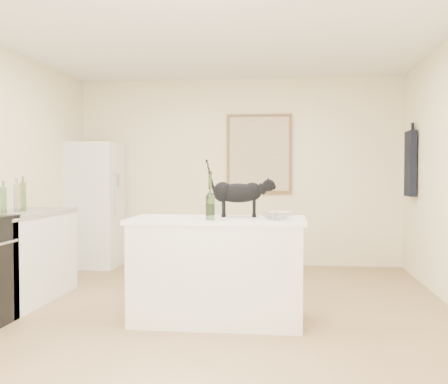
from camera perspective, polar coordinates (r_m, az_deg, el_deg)
floor at (r=4.97m, az=-1.55°, el=-12.94°), size 5.50×5.50×0.00m
ceiling at (r=4.98m, az=-1.58°, el=17.34°), size 5.50×5.50×0.00m
wall_back at (r=7.54m, az=1.49°, el=2.14°), size 4.50×0.00×4.50m
wall_front at (r=2.12m, az=-12.46°, el=2.44°), size 4.50×0.00×4.50m
island_base at (r=4.67m, az=-0.69°, el=-8.51°), size 1.44×0.67×0.86m
island_top at (r=4.61m, az=-0.69°, el=-3.00°), size 1.50×0.70×0.04m
left_cabinets at (r=5.77m, az=-20.77°, el=-6.62°), size 0.60×1.40×0.86m
left_countertop at (r=5.72m, az=-20.82°, el=-2.16°), size 0.62×1.44×0.04m
fridge at (r=7.59m, az=-13.63°, el=-1.32°), size 0.68×0.68×1.70m
artwork_frame at (r=7.49m, az=3.76°, el=4.05°), size 0.90×0.03×1.10m
artwork_canvas at (r=7.47m, az=3.75°, el=4.05°), size 0.82×0.00×1.02m
hanging_garment at (r=6.96m, az=19.19°, el=2.86°), size 0.08×0.34×0.80m
black_cat at (r=4.69m, az=1.49°, el=-0.38°), size 0.54×0.19×0.37m
wine_bottle at (r=4.40m, az=-1.48°, el=-0.71°), size 0.08×0.08×0.35m
glass_bowl at (r=4.45m, az=5.69°, el=-2.50°), size 0.33×0.33×0.07m
fridge_paper at (r=7.51m, az=-11.07°, el=1.20°), size 0.02×0.14×0.18m
counter_bottle_cluster at (r=5.66m, az=-21.30°, el=-0.62°), size 0.12×0.33×0.29m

